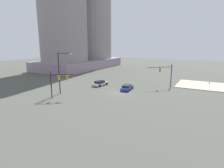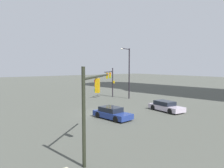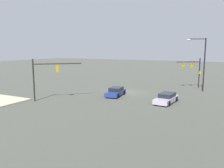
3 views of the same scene
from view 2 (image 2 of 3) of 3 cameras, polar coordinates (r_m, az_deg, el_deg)
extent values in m
plane|color=#484B43|center=(25.66, -2.97, -7.57)|extent=(188.83, 188.83, 0.00)
cylinder|color=black|center=(38.38, 0.16, 0.38)|extent=(0.18, 0.18, 5.10)
cylinder|color=black|center=(36.30, -0.83, 3.17)|extent=(2.52, 3.49, 0.14)
cube|color=#BD930D|center=(36.92, -0.52, 2.28)|extent=(0.40, 0.41, 0.95)
cylinder|color=red|center=(36.86, -0.28, 2.73)|extent=(0.16, 0.20, 0.20)
cylinder|color=orange|center=(36.87, -0.28, 2.27)|extent=(0.16, 0.20, 0.20)
cylinder|color=green|center=(36.89, -0.28, 1.80)|extent=(0.16, 0.20, 0.20)
cube|color=#BD930D|center=(35.49, -1.27, 2.18)|extent=(0.40, 0.41, 0.95)
cylinder|color=red|center=(35.42, -1.03, 2.65)|extent=(0.16, 0.20, 0.20)
cylinder|color=orange|center=(35.44, -1.03, 2.17)|extent=(0.16, 0.20, 0.20)
cylinder|color=green|center=(35.45, -1.03, 1.68)|extent=(0.16, 0.20, 0.20)
cube|color=#BD930D|center=(38.31, 0.49, 0.51)|extent=(0.37, 0.38, 0.44)
cylinder|color=black|center=(11.89, -7.34, -8.67)|extent=(0.19, 0.19, 5.43)
cylinder|color=black|center=(14.53, -3.72, 1.97)|extent=(4.23, 4.64, 0.15)
cube|color=#C18C0B|center=(14.48, -3.80, -0.41)|extent=(0.41, 0.41, 0.95)
cylinder|color=red|center=(14.50, -4.42, 0.76)|extent=(0.18, 0.19, 0.20)
cylinder|color=orange|center=(14.52, -4.41, -0.42)|extent=(0.18, 0.19, 0.20)
cylinder|color=green|center=(14.55, -4.40, -1.59)|extent=(0.18, 0.19, 0.20)
cylinder|color=black|center=(36.49, 4.47, 2.67)|extent=(0.20, 0.20, 8.31)
cylinder|color=black|center=(35.46, 3.58, 9.09)|extent=(1.01, 2.38, 0.12)
ellipsoid|color=silver|center=(34.35, 2.58, 9.07)|extent=(0.50, 0.67, 0.20)
cube|color=#B9ACBF|center=(27.46, 13.89, -5.95)|extent=(4.68, 2.19, 0.55)
cube|color=black|center=(27.56, 13.51, -4.80)|extent=(2.49, 1.77, 0.50)
cylinder|color=black|center=(27.15, 17.24, -6.40)|extent=(0.66, 0.28, 0.64)
cylinder|color=black|center=(25.95, 14.84, -6.86)|extent=(0.66, 0.28, 0.64)
cylinder|color=black|center=(29.03, 13.04, -5.59)|extent=(0.66, 0.28, 0.64)
cylinder|color=black|center=(27.91, 10.62, -5.96)|extent=(0.66, 0.28, 0.64)
cube|color=navy|center=(22.90, 0.12, -7.95)|extent=(4.46, 2.29, 0.55)
cube|color=black|center=(22.97, -0.33, -6.57)|extent=(2.40, 1.83, 0.50)
cylinder|color=black|center=(22.62, 4.02, -8.42)|extent=(0.66, 0.30, 0.64)
cylinder|color=black|center=(21.44, 1.01, -9.14)|extent=(0.66, 0.30, 0.64)
cylinder|color=black|center=(24.42, -0.66, -7.42)|extent=(0.66, 0.30, 0.64)
cylinder|color=black|center=(23.33, -3.66, -8.01)|extent=(0.66, 0.30, 0.64)
camera|label=1|loc=(54.30, -40.18, 8.36)|focal=29.52mm
camera|label=3|loc=(29.79, 73.89, 3.74)|focal=36.26mm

